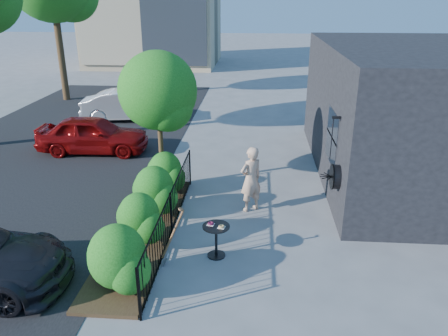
# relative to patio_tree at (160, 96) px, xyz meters

# --- Properties ---
(ground) EXTENTS (120.00, 120.00, 0.00)m
(ground) POSITION_rel_patio_tree_xyz_m (2.24, -2.76, -2.76)
(ground) COLOR gray
(ground) RESTS_ON ground
(shop_building) EXTENTS (6.22, 9.00, 4.00)m
(shop_building) POSITION_rel_patio_tree_xyz_m (7.73, 1.74, -0.76)
(shop_building) COLOR black
(shop_building) RESTS_ON ground
(fence) EXTENTS (0.05, 6.05, 1.10)m
(fence) POSITION_rel_patio_tree_xyz_m (0.74, -2.76, -2.20)
(fence) COLOR black
(fence) RESTS_ON ground
(planting_bed) EXTENTS (1.30, 6.00, 0.08)m
(planting_bed) POSITION_rel_patio_tree_xyz_m (0.04, -2.76, -2.72)
(planting_bed) COLOR #382616
(planting_bed) RESTS_ON ground
(shrubs) EXTENTS (1.10, 5.60, 1.24)m
(shrubs) POSITION_rel_patio_tree_xyz_m (0.14, -2.66, -2.06)
(shrubs) COLOR #195F15
(shrubs) RESTS_ON ground
(patio_tree) EXTENTS (2.20, 2.20, 3.94)m
(patio_tree) POSITION_rel_patio_tree_xyz_m (0.00, 0.00, 0.00)
(patio_tree) COLOR #3F2B19
(patio_tree) RESTS_ON ground
(street) EXTENTS (9.00, 30.00, 0.01)m
(street) POSITION_rel_patio_tree_xyz_m (-4.76, 0.24, -2.76)
(street) COLOR black
(street) RESTS_ON ground
(cafe_table) EXTENTS (0.60, 0.60, 0.80)m
(cafe_table) POSITION_rel_patio_tree_xyz_m (1.88, -3.60, -2.24)
(cafe_table) COLOR black
(cafe_table) RESTS_ON ground
(woman) EXTENTS (0.77, 0.73, 1.77)m
(woman) POSITION_rel_patio_tree_xyz_m (2.59, -1.31, -1.88)
(woman) COLOR #D7A98B
(woman) RESTS_ON ground
(shovel) EXTENTS (0.53, 0.18, 1.39)m
(shovel) POSITION_rel_patio_tree_xyz_m (0.98, -4.01, -2.15)
(shovel) COLOR brown
(shovel) RESTS_ON ground
(car_red) EXTENTS (3.99, 1.72, 1.34)m
(car_red) POSITION_rel_patio_tree_xyz_m (-3.20, 2.90, -2.09)
(car_red) COLOR maroon
(car_red) RESTS_ON ground
(car_silver) EXTENTS (4.31, 2.03, 1.37)m
(car_silver) POSITION_rel_patio_tree_xyz_m (-3.15, 7.35, -2.08)
(car_silver) COLOR #BABABF
(car_silver) RESTS_ON ground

